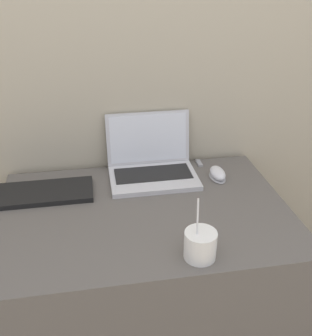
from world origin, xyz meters
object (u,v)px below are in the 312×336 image
object	(u,v)px
computer_mouse	(218,174)
usb_stick	(199,163)
laptop	(152,163)
drink_cup	(200,244)
external_keyboard	(32,194)

from	to	relation	value
computer_mouse	usb_stick	size ratio (longest dim) A/B	1.92
laptop	computer_mouse	world-z (taller)	laptop
computer_mouse	usb_stick	world-z (taller)	computer_mouse
usb_stick	computer_mouse	bearing A→B (deg)	-72.95
computer_mouse	usb_stick	distance (m)	0.14
drink_cup	usb_stick	size ratio (longest dim) A/B	3.28
drink_cup	computer_mouse	distance (m)	0.51
computer_mouse	drink_cup	bearing A→B (deg)	-113.82
laptop	drink_cup	bearing A→B (deg)	-83.68
laptop	drink_cup	xyz separation A→B (m)	(0.06, -0.54, -0.01)
drink_cup	computer_mouse	size ratio (longest dim) A/B	1.71
laptop	external_keyboard	xyz separation A→B (m)	(-0.48, -0.09, -0.04)
laptop	drink_cup	world-z (taller)	laptop
laptop	usb_stick	distance (m)	0.24
computer_mouse	external_keyboard	world-z (taller)	computer_mouse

